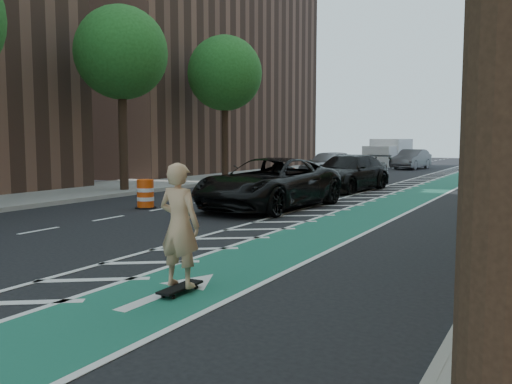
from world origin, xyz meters
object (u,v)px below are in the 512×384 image
Objects in this scene: suv_far at (347,173)px; barrel_a at (145,195)px; skateboarder at (179,225)px; suv_near at (270,183)px.

suv_far is 9.79m from barrel_a.
suv_near is (-3.42, 9.39, -0.20)m from skateboarder.
suv_near is at bearing -84.30° from suv_far.
suv_near is 4.10m from barrel_a.
barrel_a is (-3.73, -9.05, -0.34)m from suv_far.
barrel_a is (-3.58, -1.97, -0.38)m from suv_near.
barrel_a is at bearing -146.72° from suv_near.
suv_far is (0.15, 7.08, -0.04)m from suv_near.
suv_near reaches higher than suv_far.
suv_far is (-3.26, 16.47, -0.23)m from skateboarder.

